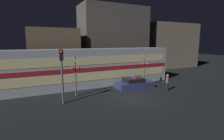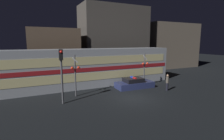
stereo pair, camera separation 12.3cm
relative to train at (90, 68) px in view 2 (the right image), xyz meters
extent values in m
plane|color=black|center=(2.08, -6.22, -2.22)|extent=(120.00, 120.00, 0.00)
cube|color=#999EA5|center=(0.00, 0.01, 0.00)|extent=(20.86, 2.83, 4.43)
cube|color=maroon|center=(0.00, -1.42, 0.00)|extent=(20.44, 0.03, 0.44)
cube|color=beige|center=(0.00, -1.42, -0.80)|extent=(19.82, 0.02, 0.89)
cube|color=beige|center=(0.00, -1.42, 0.97)|extent=(19.82, 0.02, 0.89)
cube|color=navy|center=(4.30, -3.05, -1.87)|extent=(4.43, 2.05, 0.68)
cube|color=black|center=(4.13, -3.05, -1.29)|extent=(2.15, 1.74, 0.48)
cube|color=red|center=(4.12, -3.33, -1.00)|extent=(0.22, 0.57, 0.12)
cube|color=blue|center=(4.14, -2.76, -1.00)|extent=(0.22, 0.57, 0.12)
cylinder|color=black|center=(6.82, -5.62, -1.79)|extent=(0.25, 0.25, 0.84)
cylinder|color=#595147|center=(6.82, -5.62, -1.02)|extent=(0.30, 0.30, 0.70)
sphere|color=tan|center=(6.82, -5.62, -0.55)|extent=(0.23, 0.23, 0.23)
cylinder|color=#4C4C51|center=(5.63, -3.04, -0.26)|extent=(0.13, 0.13, 3.92)
sphere|color=red|center=(5.33, -3.19, 0.53)|extent=(0.27, 0.27, 0.27)
sphere|color=red|center=(5.93, -3.19, 0.53)|extent=(0.27, 0.27, 0.27)
cube|color=white|center=(5.63, -3.13, 1.23)|extent=(0.58, 0.03, 0.58)
cylinder|color=#4C4C51|center=(-2.61, -3.29, -0.20)|extent=(0.13, 0.13, 4.02)
sphere|color=red|center=(-2.91, -3.44, 0.60)|extent=(0.27, 0.27, 0.27)
sphere|color=red|center=(-2.30, -3.44, 0.60)|extent=(0.27, 0.27, 0.27)
cube|color=white|center=(-2.61, -3.38, 1.33)|extent=(0.58, 0.03, 0.58)
cylinder|color=#4C4C51|center=(-4.13, -4.86, -0.34)|extent=(0.16, 0.16, 3.74)
cube|color=black|center=(-4.13, -4.86, 1.98)|extent=(0.30, 0.30, 0.90)
sphere|color=red|center=(-4.13, -5.06, 2.23)|extent=(0.23, 0.23, 0.23)
cube|color=brown|center=(-3.26, 7.14, 1.31)|extent=(6.72, 6.37, 7.05)
cube|color=#47423D|center=(6.69, 7.21, 3.28)|extent=(11.06, 5.17, 11.00)
cube|color=#726656|center=(20.10, 8.14, 2.22)|extent=(11.50, 5.23, 8.87)
camera|label=1|loc=(-6.66, -19.56, 3.04)|focal=28.00mm
camera|label=2|loc=(-6.55, -19.62, 3.04)|focal=28.00mm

